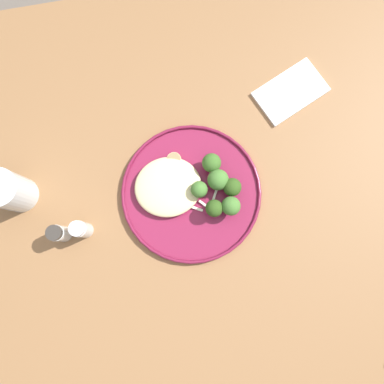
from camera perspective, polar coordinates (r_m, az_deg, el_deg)
ground at (r=1.52m, az=-0.00°, el=-4.67°), size 6.00×6.00×0.00m
wooden_dining_table at (r=0.86m, az=-0.00°, el=-1.55°), size 1.40×1.00×0.74m
dinner_plate at (r=0.78m, az=0.00°, el=-0.13°), size 0.29×0.29×0.02m
noodle_bed at (r=0.77m, az=-3.67°, el=0.79°), size 0.14×0.12×0.03m
seared_scallop_rear_pale at (r=0.78m, az=-2.76°, el=4.90°), size 0.03×0.03×0.01m
seared_scallop_left_edge at (r=0.77m, az=0.17°, el=0.25°), size 0.03×0.03×0.02m
seared_scallop_on_noodles at (r=0.77m, az=-2.02°, el=0.65°), size 0.03×0.03×0.02m
seared_scallop_large_seared at (r=0.77m, az=-3.67°, el=1.04°), size 0.04×0.04×0.01m
seared_scallop_right_edge at (r=0.76m, az=-3.24°, el=-1.29°), size 0.03×0.03×0.01m
seared_scallop_half_hidden at (r=0.78m, az=-3.90°, el=3.82°), size 0.02×0.02×0.01m
broccoli_floret_left_leaning at (r=0.76m, az=2.98°, el=4.42°), size 0.04×0.04×0.05m
broccoli_floret_tall_stalk at (r=0.75m, az=3.97°, el=1.86°), size 0.04×0.04×0.05m
broccoli_floret_split_head at (r=0.74m, az=5.92°, el=-2.14°), size 0.04×0.04×0.06m
broccoli_floret_front_edge at (r=0.74m, az=3.39°, el=-2.49°), size 0.03×0.03×0.05m
broccoli_floret_right_tilted at (r=0.75m, az=6.14°, el=0.63°), size 0.04×0.04×0.05m
broccoli_floret_rear_charred at (r=0.75m, az=1.09°, el=0.37°), size 0.03×0.03×0.05m
onion_sliver_long_sliver at (r=0.77m, az=3.61°, el=0.08°), size 0.03×0.05×0.00m
onion_sliver_curled_piece at (r=0.77m, az=2.60°, el=-2.45°), size 0.04×0.04×0.00m
onion_sliver_short_strip at (r=0.77m, az=-0.16°, el=-2.23°), size 0.05×0.03×0.00m
water_glass at (r=0.82m, az=-25.76°, el=0.04°), size 0.07×0.07×0.10m
folded_napkin at (r=0.87m, az=14.76°, el=14.50°), size 0.17×0.14×0.01m
salt_shaker at (r=0.78m, az=-16.47°, el=-5.47°), size 0.03×0.03×0.07m
pepper_shaker at (r=0.79m, az=-19.52°, el=-5.95°), size 0.03×0.03×0.07m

